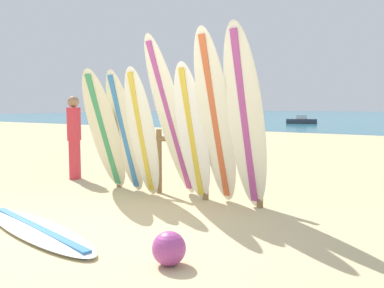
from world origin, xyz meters
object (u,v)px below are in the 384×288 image
object	(u,v)px
surfboard_leaning_center_left	(142,133)
surfboard_leaning_center	(171,120)
surfboard_lying_on_sand	(36,229)
surfboard_leaning_center_right	(192,134)
surfboard_leaning_left	(125,133)
surfboard_leaning_far_right	(246,120)
surfboard_leaning_far_left	(105,132)
surfboard_leaning_right	(216,121)
small_boat_offshore	(301,120)
beach_ball	(169,248)
beachgoer_standing	(74,134)
surfboard_rack	(182,155)

from	to	relation	value
surfboard_leaning_center_left	surfboard_leaning_center	size ratio (longest dim) A/B	0.83
surfboard_lying_on_sand	surfboard_leaning_center_right	bearing A→B (deg)	70.93
surfboard_leaning_left	surfboard_leaning_center_left	distance (m)	0.41
surfboard_leaning_center	surfboard_leaning_far_right	bearing A→B (deg)	-4.24
surfboard_leaning_far_left	surfboard_leaning_right	distance (m)	2.07
surfboard_leaning_center	surfboard_leaning_far_right	size ratio (longest dim) A/B	0.98
small_boat_offshore	surfboard_lying_on_sand	bearing A→B (deg)	-77.32
surfboard_leaning_right	surfboard_leaning_far_left	bearing A→B (deg)	-177.99
surfboard_leaning_center	beach_ball	bearing A→B (deg)	-54.57
surfboard_leaning_left	beachgoer_standing	distance (m)	1.80
surfboard_leaning_far_right	surfboard_leaning_left	bearing A→B (deg)	179.32
surfboard_leaning_center_left	surfboard_leaning_far_left	bearing A→B (deg)	-177.87
beachgoer_standing	surfboard_leaning_far_right	bearing A→B (deg)	-7.17
surfboard_leaning_far_left	surfboard_leaning_right	world-z (taller)	surfboard_leaning_right
surfboard_leaning_far_right	surfboard_rack	bearing A→B (deg)	164.00
surfboard_lying_on_sand	beachgoer_standing	world-z (taller)	beachgoer_standing
surfboard_leaning_center_right	surfboard_leaning_left	bearing A→B (deg)	-178.98
surfboard_leaning_center_right	surfboard_leaning_far_right	size ratio (longest dim) A/B	0.82
surfboard_leaning_left	surfboard_leaning_right	world-z (taller)	surfboard_leaning_right
surfboard_leaning_center_left	surfboard_leaning_right	distance (m)	1.30
surfboard_leaning_center	surfboard_leaning_far_right	distance (m)	1.27
small_boat_offshore	beach_ball	world-z (taller)	small_boat_offshore
surfboard_leaning_left	beach_ball	world-z (taller)	surfboard_leaning_left
surfboard_leaning_far_left	surfboard_leaning_center_left	distance (m)	0.77
surfboard_leaning_far_left	surfboard_leaning_center	xyz separation A→B (m)	(1.23, 0.16, 0.21)
surfboard_leaning_far_right	small_boat_offshore	world-z (taller)	surfboard_leaning_far_right
surfboard_leaning_left	beachgoer_standing	bearing A→B (deg)	165.08
surfboard_rack	surfboard_leaning_far_left	bearing A→B (deg)	-160.74
surfboard_leaning_far_right	surfboard_leaning_right	bearing A→B (deg)	179.17
small_boat_offshore	surfboard_rack	bearing A→B (deg)	-75.56
surfboard_leaning_center	surfboard_leaning_right	distance (m)	0.82
surfboard_leaning_right	surfboard_leaning_center_right	bearing A→B (deg)	174.21
surfboard_leaning_center_right	surfboard_leaning_far_left	bearing A→B (deg)	-176.04
surfboard_leaning_right	beach_ball	distance (m)	2.38
beachgoer_standing	surfboard_leaning_right	bearing A→B (deg)	-7.99
surfboard_leaning_right	beachgoer_standing	size ratio (longest dim) A/B	1.52
surfboard_rack	surfboard_leaning_far_left	distance (m)	1.35
surfboard_leaning_far_left	surfboard_leaning_center_left	size ratio (longest dim) A/B	1.00
surfboard_rack	surfboard_leaning_right	distance (m)	1.06
surfboard_leaning_right	beach_ball	world-z (taller)	surfboard_leaning_right
surfboard_leaning_center_right	surfboard_leaning_far_right	world-z (taller)	surfboard_leaning_far_right
surfboard_leaning_right	surfboard_leaning_far_right	size ratio (longest dim) A/B	0.98
surfboard_leaning_center_right	small_boat_offshore	bearing A→B (deg)	105.10
surfboard_leaning_center_left	surfboard_leaning_far_right	bearing A→B (deg)	1.22
surfboard_leaning_center	beach_ball	xyz separation A→B (m)	(1.50, -2.11, -1.06)
surfboard_leaning_left	surfboard_lying_on_sand	xyz separation A→B (m)	(0.55, -2.09, -0.96)
surfboard_leaning_far_left	surfboard_leaning_left	world-z (taller)	surfboard_leaning_far_left
beachgoer_standing	surfboard_leaning_center_left	bearing A→B (deg)	-13.74
surfboard_leaning_right	surfboard_lying_on_sand	size ratio (longest dim) A/B	0.97
surfboard_leaning_center_right	small_boat_offshore	world-z (taller)	surfboard_leaning_center_right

